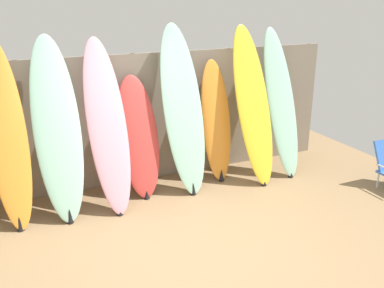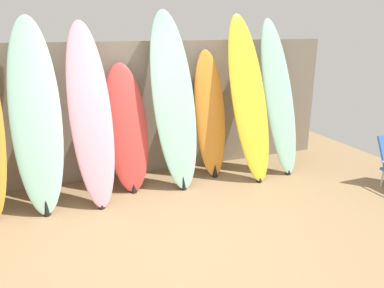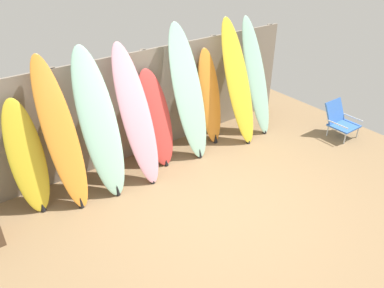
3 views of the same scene
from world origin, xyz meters
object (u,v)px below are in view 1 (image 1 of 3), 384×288
at_px(surfboard_orange_6, 216,122).
at_px(surfboard_seafoam_8, 281,102).
at_px(surfboard_pink_3, 107,126).
at_px(surfboard_seafoam_5, 183,110).
at_px(surfboard_yellow_7, 253,105).
at_px(surfboard_red_4, 139,137).
at_px(surfboard_orange_1, 7,136).
at_px(surfboard_seafoam_2, 57,129).

height_order(surfboard_orange_6, surfboard_seafoam_8, surfboard_seafoam_8).
height_order(surfboard_pink_3, surfboard_seafoam_5, surfboard_seafoam_5).
xyz_separation_m(surfboard_pink_3, surfboard_yellow_7, (2.06, -0.00, 0.05)).
bearing_deg(surfboard_red_4, surfboard_orange_6, 1.62).
bearing_deg(surfboard_orange_1, surfboard_yellow_7, -1.23).
bearing_deg(surfboard_yellow_7, surfboard_orange_1, 178.77).
distance_m(surfboard_orange_1, surfboard_pink_3, 1.13).
relative_size(surfboard_pink_3, surfboard_red_4, 1.32).
distance_m(surfboard_seafoam_2, surfboard_red_4, 1.06).
xyz_separation_m(surfboard_seafoam_2, surfboard_yellow_7, (2.64, -0.03, 0.02)).
bearing_deg(surfboard_red_4, surfboard_yellow_7, -6.03).
height_order(surfboard_red_4, surfboard_seafoam_5, surfboard_seafoam_5).
bearing_deg(surfboard_seafoam_8, surfboard_orange_1, 179.96).
relative_size(surfboard_pink_3, surfboard_seafoam_5, 0.94).
height_order(surfboard_orange_1, surfboard_red_4, surfboard_orange_1).
height_order(surfboard_pink_3, surfboard_orange_6, surfboard_pink_3).
bearing_deg(surfboard_seafoam_2, surfboard_orange_6, 4.59).
height_order(surfboard_seafoam_2, surfboard_pink_3, surfboard_seafoam_2).
height_order(surfboard_seafoam_5, surfboard_seafoam_8, surfboard_seafoam_5).
bearing_deg(surfboard_orange_1, surfboard_pink_3, -3.41).
xyz_separation_m(surfboard_seafoam_2, surfboard_orange_6, (2.17, 0.17, -0.21)).
xyz_separation_m(surfboard_seafoam_5, surfboard_yellow_7, (1.02, -0.10, -0.01)).
xyz_separation_m(surfboard_orange_1, surfboard_red_4, (1.56, 0.10, -0.25)).
bearing_deg(surfboard_seafoam_2, surfboard_orange_1, 175.92).
bearing_deg(surfboard_seafoam_8, surfboard_red_4, 177.17).
bearing_deg(surfboard_orange_1, surfboard_seafoam_8, -0.04).
bearing_deg(surfboard_orange_1, surfboard_seafoam_5, 0.81).
bearing_deg(surfboard_seafoam_5, surfboard_seafoam_8, -1.23).
bearing_deg(surfboard_seafoam_5, surfboard_pink_3, -174.66).
bearing_deg(surfboard_red_4, surfboard_pink_3, -158.84).
xyz_separation_m(surfboard_red_4, surfboard_seafoam_5, (0.60, -0.07, 0.31)).
height_order(surfboard_seafoam_2, surfboard_orange_6, surfboard_seafoam_2).
distance_m(surfboard_red_4, surfboard_seafoam_8, 2.16).
relative_size(surfboard_seafoam_2, surfboard_red_4, 1.36).
bearing_deg(surfboard_seafoam_2, surfboard_seafoam_5, 2.45).
distance_m(surfboard_seafoam_5, surfboard_yellow_7, 1.03).
distance_m(surfboard_seafoam_2, surfboard_pink_3, 0.58).
relative_size(surfboard_orange_1, surfboard_seafoam_5, 0.95).
bearing_deg(surfboard_pink_3, surfboard_orange_6, 7.25).
bearing_deg(surfboard_yellow_7, surfboard_red_4, 173.97).
height_order(surfboard_seafoam_2, surfboard_red_4, surfboard_seafoam_2).
height_order(surfboard_red_4, surfboard_seafoam_8, surfboard_seafoam_8).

